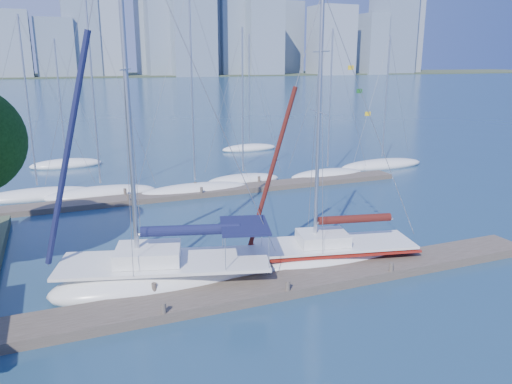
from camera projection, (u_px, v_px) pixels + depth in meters
name	position (u px, v px, depth m)	size (l,w,h in m)	color
ground	(278.00, 290.00, 20.90)	(700.00, 700.00, 0.00)	navy
near_dock	(278.00, 286.00, 20.85)	(26.00, 2.00, 0.40)	#453C32
far_dock	(212.00, 191.00, 35.93)	(30.00, 1.80, 0.36)	#453C32
far_shore	(65.00, 76.00, 307.92)	(800.00, 100.00, 1.50)	#38472D
sailboat_navy	(164.00, 259.00, 21.09)	(9.97, 5.56, 16.11)	white
sailboat_maroon	(334.00, 242.00, 23.64)	(8.48, 4.30, 12.73)	white
bg_boat_0	(38.00, 195.00, 34.77)	(7.86, 2.99, 12.52)	white
bg_boat_1	(101.00, 193.00, 35.14)	(7.94, 4.56, 14.07)	white
bg_boat_2	(195.00, 190.00, 36.04)	(8.12, 2.20, 14.55)	white
bg_boat_3	(243.00, 180.00, 39.11)	(6.31, 4.14, 11.99)	white
bg_boat_4	(327.00, 175.00, 40.92)	(6.83, 3.63, 12.01)	white
bg_boat_5	(382.00, 165.00, 44.80)	(8.56, 4.88, 11.69)	white
bg_boat_6	(66.00, 164.00, 45.07)	(6.55, 3.56, 11.46)	white
bg_boat_7	(249.00, 148.00, 53.42)	(6.19, 2.35, 12.20)	white
skyline	(107.00, 11.00, 281.07)	(503.53, 51.31, 116.24)	slate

